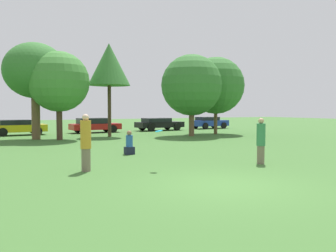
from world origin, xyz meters
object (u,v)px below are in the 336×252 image
(tree_5, at_px, (192,85))
(parked_car_blue, at_px, (209,122))
(tree_4, at_px, (109,65))
(frisbee, at_px, (159,131))
(tree_6, at_px, (216,86))
(person_catcher, at_px, (261,141))
(bystander_sitting, at_px, (129,144))
(parked_car_red, at_px, (94,125))
(tree_3, at_px, (59,82))
(tree_2, at_px, (35,71))
(person_thrower, at_px, (86,142))
(parked_car_yellow, at_px, (18,127))
(parked_car_black, at_px, (159,124))

(tree_5, distance_m, parked_car_blue, 10.87)
(tree_4, xyz_separation_m, parked_car_blue, (12.64, 5.29, -4.64))
(frisbee, distance_m, tree_6, 17.54)
(person_catcher, relative_size, bystander_sitting, 1.59)
(bystander_sitting, bearing_deg, parked_car_red, 79.58)
(tree_5, bearing_deg, tree_4, 157.01)
(tree_3, relative_size, tree_5, 0.95)
(person_catcher, bearing_deg, tree_5, -96.99)
(tree_3, distance_m, parked_car_blue, 17.89)
(parked_car_red, bearing_deg, tree_5, -56.21)
(tree_2, relative_size, tree_3, 1.11)
(tree_4, height_order, tree_5, tree_4)
(person_thrower, relative_size, parked_car_blue, 0.48)
(bystander_sitting, relative_size, parked_car_red, 0.25)
(person_catcher, height_order, parked_car_yellow, person_catcher)
(tree_4, distance_m, parked_car_yellow, 8.84)
(frisbee, bearing_deg, tree_3, 92.95)
(tree_3, xyz_separation_m, tree_5, (9.45, -1.41, -0.01))
(tree_5, bearing_deg, parked_car_blue, 47.72)
(person_thrower, relative_size, tree_6, 0.30)
(person_catcher, distance_m, tree_2, 16.69)
(tree_2, distance_m, tree_4, 5.17)
(person_thrower, relative_size, tree_5, 0.31)
(tree_5, height_order, parked_car_blue, tree_5)
(bystander_sitting, relative_size, tree_6, 0.17)
(person_thrower, xyz_separation_m, tree_6, (13.91, 11.97, 2.99))
(frisbee, distance_m, tree_4, 15.19)
(frisbee, bearing_deg, tree_2, 97.89)
(person_catcher, relative_size, parked_car_blue, 0.43)
(person_thrower, relative_size, person_catcher, 1.10)
(person_catcher, distance_m, bystander_sitting, 5.91)
(frisbee, relative_size, tree_3, 0.04)
(tree_2, xyz_separation_m, parked_car_black, (11.64, 4.67, -3.92))
(tree_3, bearing_deg, parked_car_blue, 20.91)
(bystander_sitting, bearing_deg, tree_5, 43.46)
(tree_3, height_order, parked_car_black, tree_3)
(parked_car_red, bearing_deg, person_thrower, -110.16)
(bystander_sitting, relative_size, parked_car_black, 0.23)
(person_catcher, height_order, tree_2, tree_2)
(person_catcher, height_order, tree_4, tree_4)
(bystander_sitting, xyz_separation_m, parked_car_yellow, (-3.37, 14.83, 0.20))
(bystander_sitting, height_order, tree_3, tree_3)
(frisbee, xyz_separation_m, parked_car_blue, (15.76, 19.62, -0.65))
(frisbee, xyz_separation_m, tree_4, (3.12, 14.32, 3.99))
(person_catcher, bearing_deg, parked_car_red, -74.35)
(person_catcher, height_order, parked_car_blue, person_catcher)
(person_catcher, xyz_separation_m, frisbee, (-3.92, 0.67, 0.44))
(person_catcher, height_order, parked_car_red, person_catcher)
(tree_4, bearing_deg, tree_3, -165.43)
(parked_car_red, bearing_deg, parked_car_yellow, 177.78)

